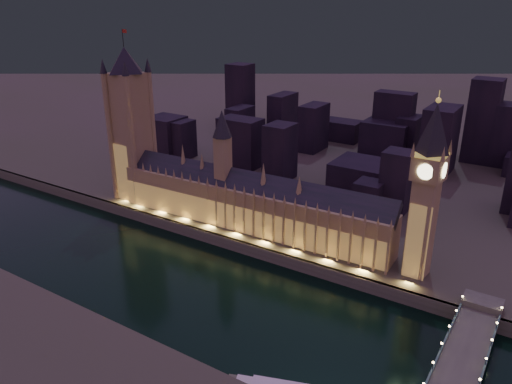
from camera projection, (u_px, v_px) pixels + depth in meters
The scene contains 8 objects.
ground_plane at pixel (198, 280), 291.70m from camera, with size 2000.00×2000.00×0.00m, color black.
north_bank at pixel (431, 111), 698.01m from camera, with size 2000.00×960.00×8.00m, color #3E462D.
embankment_wall at pixel (238, 246), 322.38m from camera, with size 2000.00×2.50×8.00m, color #4B4E41.
palace_of_westminster at pixel (247, 202), 333.76m from camera, with size 202.00×25.65×78.00m.
victoria_tower at pixel (130, 118), 369.35m from camera, with size 31.68×31.68×125.30m.
elizabeth_tower at pixel (428, 178), 262.15m from camera, with size 18.00×18.00×103.56m.
westminster_bridge at pixel (460, 369), 213.79m from camera, with size 18.97×113.00×15.90m.
city_backdrop at pixel (394, 140), 456.94m from camera, with size 435.50×215.63×77.39m.
Camera 1 is at (164.02, -194.64, 155.20)m, focal length 35.00 mm.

